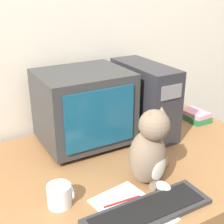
# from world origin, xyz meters

# --- Properties ---
(wall_back) EXTENTS (7.00, 0.05, 2.50)m
(wall_back) POSITION_xyz_m (0.00, 1.04, 1.25)
(wall_back) COLOR beige
(wall_back) RESTS_ON ground_plane
(crt_monitor) EXTENTS (0.44, 0.38, 0.39)m
(crt_monitor) POSITION_xyz_m (-0.03, 0.76, 0.95)
(crt_monitor) COLOR #333333
(crt_monitor) RESTS_ON desk
(computer_tower) EXTENTS (0.17, 0.45, 0.39)m
(computer_tower) POSITION_xyz_m (0.31, 0.72, 0.94)
(computer_tower) COLOR #28282D
(computer_tower) RESTS_ON desk
(keyboard) EXTENTS (0.50, 0.15, 0.02)m
(keyboard) POSITION_xyz_m (-0.07, 0.14, 0.76)
(keyboard) COLOR #2D2D2D
(keyboard) RESTS_ON desk
(cat) EXTENTS (0.27, 0.22, 0.34)m
(cat) POSITION_xyz_m (0.05, 0.29, 0.90)
(cat) COLOR #7A6651
(cat) RESTS_ON desk
(book_stack) EXTENTS (0.13, 0.18, 0.06)m
(book_stack) POSITION_xyz_m (0.69, 0.69, 0.78)
(book_stack) COLOR #28703D
(book_stack) RESTS_ON desk
(pen) EXTENTS (0.16, 0.02, 0.01)m
(pen) POSITION_xyz_m (-0.12, 0.23, 0.75)
(pen) COLOR maroon
(pen) RESTS_ON desk
(paper_sheet) EXTENTS (0.25, 0.32, 0.00)m
(paper_sheet) POSITION_xyz_m (-0.11, 0.18, 0.75)
(paper_sheet) COLOR white
(paper_sheet) RESTS_ON desk
(mug) EXTENTS (0.10, 0.09, 0.09)m
(mug) POSITION_xyz_m (-0.33, 0.34, 0.79)
(mug) COLOR white
(mug) RESTS_ON desk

